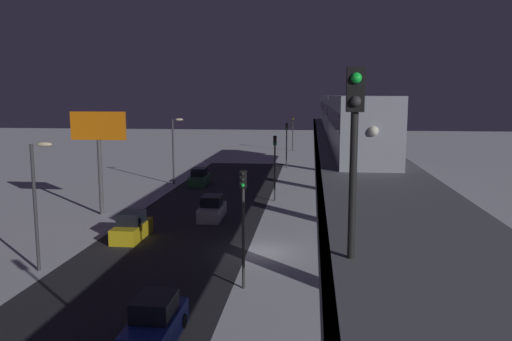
% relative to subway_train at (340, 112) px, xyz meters
% --- Properties ---
extents(ground_plane, '(240.00, 240.00, 0.00)m').
position_rel_subway_train_xyz_m(ground_plane, '(5.90, 18.18, -8.61)').
color(ground_plane, silver).
extents(avenue_asphalt, '(11.00, 87.71, 0.01)m').
position_rel_subway_train_xyz_m(avenue_asphalt, '(12.33, 18.18, -8.61)').
color(avenue_asphalt, '#28282D').
rests_on(avenue_asphalt, ground_plane).
extents(elevated_railway, '(5.00, 87.71, 6.83)m').
position_rel_subway_train_xyz_m(elevated_railway, '(0.09, 18.18, -2.73)').
color(elevated_railway, slate).
rests_on(elevated_railway, ground_plane).
extents(subway_train, '(2.94, 55.47, 3.40)m').
position_rel_subway_train_xyz_m(subway_train, '(0.00, 0.00, 0.00)').
color(subway_train, '#999EA8').
rests_on(subway_train, elevated_railway).
extents(rail_signal, '(0.36, 0.41, 4.00)m').
position_rel_subway_train_xyz_m(rail_signal, '(1.85, 40.06, 0.95)').
color(rail_signal, black).
rests_on(rail_signal, elevated_railway).
extents(sedan_blue, '(1.91, 4.34, 1.97)m').
position_rel_subway_train_xyz_m(sedan_blue, '(9.13, 30.98, -7.83)').
color(sedan_blue, navy).
rests_on(sedan_blue, ground_plane).
extents(sedan_silver, '(1.80, 4.15, 1.97)m').
position_rel_subway_train_xyz_m(sedan_silver, '(10.93, 9.40, -7.82)').
color(sedan_silver, '#B2B2B7').
rests_on(sedan_silver, ground_plane).
extents(sedan_yellow, '(1.80, 4.30, 1.97)m').
position_rel_subway_train_xyz_m(sedan_yellow, '(15.53, 15.95, -7.82)').
color(sedan_yellow, gold).
rests_on(sedan_yellow, ground_plane).
extents(sedan_green, '(1.80, 4.23, 1.97)m').
position_rel_subway_train_xyz_m(sedan_green, '(15.53, -6.48, -7.82)').
color(sedan_green, '#2D6038').
rests_on(sedan_green, ground_plane).
extents(traffic_light_near, '(0.32, 0.44, 6.40)m').
position_rel_subway_train_xyz_m(traffic_light_near, '(6.23, 24.68, -4.42)').
color(traffic_light_near, '#2D2D2D').
rests_on(traffic_light_near, ground_plane).
extents(traffic_light_mid, '(0.32, 0.44, 6.40)m').
position_rel_subway_train_xyz_m(traffic_light_mid, '(6.23, 1.58, -4.42)').
color(traffic_light_mid, '#2D2D2D').
rests_on(traffic_light_mid, ground_plane).
extents(traffic_light_far, '(0.32, 0.44, 6.40)m').
position_rel_subway_train_xyz_m(traffic_light_far, '(6.23, -21.51, -4.42)').
color(traffic_light_far, '#2D2D2D').
rests_on(traffic_light_far, ground_plane).
extents(traffic_light_distant, '(0.32, 0.44, 6.40)m').
position_rel_subway_train_xyz_m(traffic_light_distant, '(6.23, -44.60, -4.42)').
color(traffic_light_distant, '#2D2D2D').
rests_on(traffic_light_distant, ground_plane).
extents(commercial_billboard, '(4.80, 0.36, 8.90)m').
position_rel_subway_train_xyz_m(commercial_billboard, '(20.76, 8.91, -1.79)').
color(commercial_billboard, '#4C4C51').
rests_on(commercial_billboard, ground_plane).
extents(street_lamp_near, '(1.35, 0.44, 7.65)m').
position_rel_subway_train_xyz_m(street_lamp_near, '(18.40, 23.18, -3.80)').
color(street_lamp_near, '#38383D').
rests_on(street_lamp_near, ground_plane).
extents(street_lamp_far, '(1.35, 0.44, 7.65)m').
position_rel_subway_train_xyz_m(street_lamp_far, '(18.40, -6.82, -3.80)').
color(street_lamp_far, '#38383D').
rests_on(street_lamp_far, ground_plane).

